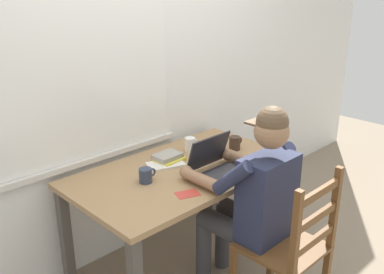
{
  "coord_description": "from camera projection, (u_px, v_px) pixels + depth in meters",
  "views": [
    {
      "loc": [
        -1.71,
        -1.83,
        1.86
      ],
      "look_at": [
        0.03,
        -0.05,
        0.95
      ],
      "focal_mm": 40.39,
      "sensor_mm": 36.0,
      "label": 1
    }
  ],
  "objects": [
    {
      "name": "back_wall",
      "position": [
        132.0,
        69.0,
        2.87
      ],
      "size": [
        6.0,
        0.08,
        2.6
      ],
      "color": "silver",
      "rests_on": "ground"
    },
    {
      "name": "computer_mouse",
      "position": [
        258.0,
        161.0,
        2.81
      ],
      "size": [
        0.06,
        0.1,
        0.03
      ],
      "primitive_type": "ellipsoid",
      "color": "#232328",
      "rests_on": "desk"
    },
    {
      "name": "ground_plane",
      "position": [
        184.0,
        264.0,
        3.0
      ],
      "size": [
        8.0,
        8.0,
        0.0
      ],
      "primitive_type": "plane",
      "color": "gray"
    },
    {
      "name": "wooden_chair",
      "position": [
        290.0,
        249.0,
        2.38
      ],
      "size": [
        0.42,
        0.42,
        0.94
      ],
      "color": "brown",
      "rests_on": "ground"
    },
    {
      "name": "desk",
      "position": [
        183.0,
        181.0,
        2.77
      ],
      "size": [
        1.44,
        0.81,
        0.73
      ],
      "color": "#9E7A51",
      "rests_on": "ground"
    },
    {
      "name": "coffee_mug_white",
      "position": [
        190.0,
        144.0,
        3.0
      ],
      "size": [
        0.11,
        0.07,
        0.1
      ],
      "color": "white",
      "rests_on": "desk"
    },
    {
      "name": "landscape_photo_print",
      "position": [
        188.0,
        194.0,
        2.42
      ],
      "size": [
        0.15,
        0.13,
        0.0
      ],
      "primitive_type": "cube",
      "rotation": [
        0.0,
        0.0,
        -0.36
      ],
      "color": "#C63D33",
      "rests_on": "desk"
    },
    {
      "name": "paper_pile_near_laptop",
      "position": [
        240.0,
        166.0,
        2.76
      ],
      "size": [
        0.26,
        0.2,
        0.01
      ],
      "primitive_type": "cube",
      "rotation": [
        0.0,
        0.0,
        0.21
      ],
      "color": "silver",
      "rests_on": "desk"
    },
    {
      "name": "seated_person",
      "position": [
        252.0,
        195.0,
        2.5
      ],
      "size": [
        0.5,
        0.6,
        1.24
      ],
      "color": "#232842",
      "rests_on": "ground"
    },
    {
      "name": "coffee_mug_spare",
      "position": [
        235.0,
        143.0,
        3.04
      ],
      "size": [
        0.12,
        0.08,
        0.1
      ],
      "color": "#38281E",
      "rests_on": "desk"
    },
    {
      "name": "paper_pile_back_corner",
      "position": [
        166.0,
        164.0,
        2.79
      ],
      "size": [
        0.27,
        0.21,
        0.01
      ],
      "primitive_type": "cube",
      "rotation": [
        0.0,
        0.0,
        -0.34
      ],
      "color": "silver",
      "rests_on": "desk"
    },
    {
      "name": "coffee_mug_dark",
      "position": [
        146.0,
        175.0,
        2.55
      ],
      "size": [
        0.12,
        0.08,
        0.09
      ],
      "color": "#2D384C",
      "rests_on": "desk"
    },
    {
      "name": "book_stack_main",
      "position": [
        168.0,
        158.0,
        2.85
      ],
      "size": [
        0.19,
        0.16,
        0.05
      ],
      "color": "gold",
      "rests_on": "desk"
    },
    {
      "name": "laptop",
      "position": [
        219.0,
        166.0,
        2.66
      ],
      "size": [
        0.33,
        0.3,
        0.23
      ],
      "color": "#232328",
      "rests_on": "desk"
    }
  ]
}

